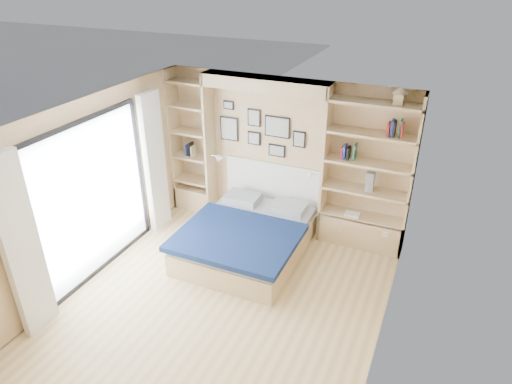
% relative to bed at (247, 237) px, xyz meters
% --- Properties ---
extents(ground, '(4.50, 4.50, 0.00)m').
position_rel_bed_xyz_m(ground, '(0.19, -1.15, -0.27)').
color(ground, '#D8BC80').
rests_on(ground, ground).
extents(room_shell, '(4.50, 4.50, 4.50)m').
position_rel_bed_xyz_m(room_shell, '(-0.19, 0.37, 0.80)').
color(room_shell, tan).
rests_on(room_shell, ground).
extents(bed, '(1.72, 2.15, 1.07)m').
position_rel_bed_xyz_m(bed, '(0.00, 0.00, 0.00)').
color(bed, tan).
rests_on(bed, ground).
extents(photo_gallery, '(1.48, 0.02, 0.82)m').
position_rel_bed_xyz_m(photo_gallery, '(-0.26, 1.07, 1.33)').
color(photo_gallery, black).
rests_on(photo_gallery, ground).
extents(reading_lamps, '(1.92, 0.12, 0.15)m').
position_rel_bed_xyz_m(reading_lamps, '(-0.11, 0.85, 0.83)').
color(reading_lamps, silver).
rests_on(reading_lamps, ground).
extents(shelf_decor, '(3.50, 0.23, 2.03)m').
position_rel_bed_xyz_m(shelf_decor, '(1.26, 0.91, 1.41)').
color(shelf_decor, '#A51C27').
rests_on(shelf_decor, ground).
extents(deck, '(3.20, 4.00, 0.05)m').
position_rel_bed_xyz_m(deck, '(-3.41, -1.15, -0.27)').
color(deck, brown).
rests_on(deck, ground).
extents(deck_chair, '(0.65, 0.78, 0.67)m').
position_rel_bed_xyz_m(deck_chair, '(-2.77, -0.91, 0.04)').
color(deck_chair, tan).
rests_on(deck_chair, ground).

